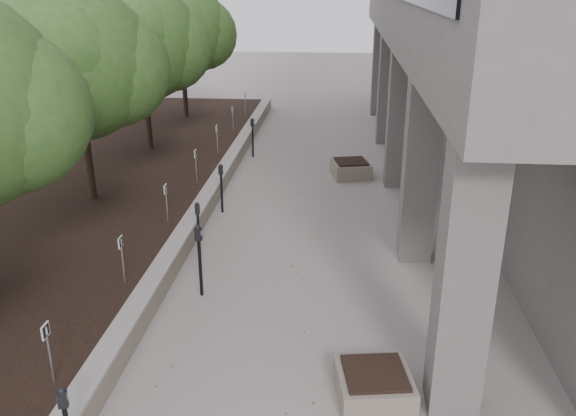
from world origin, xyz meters
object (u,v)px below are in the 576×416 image
at_px(crabapple_tree_5, 182,50).
at_px(parking_meter_2, 200,261).
at_px(crabapple_tree_4, 143,67).
at_px(planter_front, 374,386).
at_px(crabapple_tree_3, 80,95).
at_px(planter_back, 351,169).
at_px(parking_meter_4, 222,188).
at_px(parking_meter_3, 199,230).
at_px(parking_meter_5, 253,138).

distance_m(crabapple_tree_5, parking_meter_2, 14.86).
height_order(crabapple_tree_4, planter_front, crabapple_tree_4).
height_order(crabapple_tree_3, parking_meter_2, crabapple_tree_3).
relative_size(crabapple_tree_5, planter_back, 4.86).
height_order(crabapple_tree_3, parking_meter_4, crabapple_tree_3).
bearing_deg(parking_meter_2, crabapple_tree_4, 124.68).
bearing_deg(crabapple_tree_4, crabapple_tree_5, 90.00).
distance_m(crabapple_tree_3, planter_front, 10.37).
bearing_deg(crabapple_tree_4, parking_meter_3, -65.28).
bearing_deg(crabapple_tree_3, parking_meter_5, 57.99).
bearing_deg(crabapple_tree_4, parking_meter_5, 9.20).
distance_m(crabapple_tree_5, planter_front, 18.64).
bearing_deg(crabapple_tree_3, parking_meter_2, -47.16).
bearing_deg(crabapple_tree_5, crabapple_tree_3, -90.00).
height_order(crabapple_tree_5, parking_meter_4, crabapple_tree_5).
distance_m(parking_meter_2, planter_front, 4.34).
distance_m(crabapple_tree_3, parking_meter_2, 6.14).
bearing_deg(planter_back, planter_front, -88.76).
xyz_separation_m(parking_meter_2, planter_front, (3.24, -2.85, -0.50)).
relative_size(parking_meter_2, parking_meter_3, 1.16).
xyz_separation_m(crabapple_tree_4, parking_meter_4, (3.41, -4.74, -2.45)).
height_order(crabapple_tree_4, parking_meter_5, crabapple_tree_4).
distance_m(crabapple_tree_5, parking_meter_5, 6.14).
height_order(parking_meter_3, planter_front, parking_meter_3).
relative_size(parking_meter_3, planter_front, 1.21).
bearing_deg(crabapple_tree_4, planter_front, -59.43).
xyz_separation_m(parking_meter_2, planter_back, (3.01, 7.80, -0.49)).
height_order(parking_meter_2, planter_back, parking_meter_2).
height_order(crabapple_tree_3, parking_meter_3, crabapple_tree_3).
distance_m(crabapple_tree_4, parking_meter_5, 4.28).
bearing_deg(parking_meter_3, crabapple_tree_5, 92.45).
bearing_deg(crabapple_tree_4, planter_back, -11.18).
distance_m(parking_meter_2, parking_meter_4, 4.44).
bearing_deg(crabapple_tree_5, parking_meter_3, -74.62).
relative_size(parking_meter_2, parking_meter_5, 1.09).
relative_size(crabapple_tree_4, parking_meter_4, 4.04).
height_order(crabapple_tree_5, parking_meter_2, crabapple_tree_5).
relative_size(crabapple_tree_5, parking_meter_5, 3.95).
height_order(crabapple_tree_4, parking_meter_2, crabapple_tree_4).
bearing_deg(parking_meter_4, crabapple_tree_3, -171.13).
height_order(parking_meter_3, parking_meter_5, parking_meter_5).
relative_size(crabapple_tree_3, parking_meter_3, 4.20).
distance_m(crabapple_tree_4, planter_front, 14.23).
xyz_separation_m(crabapple_tree_3, planter_back, (6.86, 3.64, -2.86)).
relative_size(planter_front, planter_back, 0.96).
bearing_deg(crabapple_tree_4, parking_meter_2, -67.18).
bearing_deg(parking_meter_2, parking_meter_4, 107.53).
distance_m(crabapple_tree_4, parking_meter_3, 8.54).
bearing_deg(parking_meter_4, parking_meter_5, 93.78).
xyz_separation_m(crabapple_tree_4, parking_meter_2, (3.85, -9.15, -2.37)).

